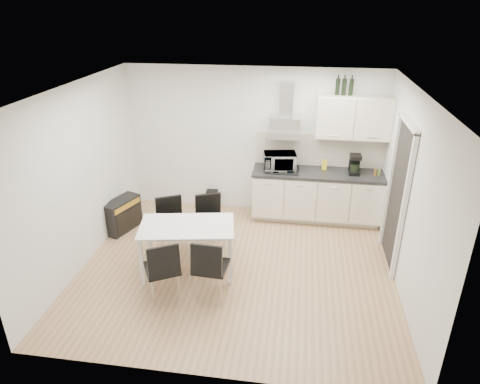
% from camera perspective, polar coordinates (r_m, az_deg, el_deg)
% --- Properties ---
extents(ground, '(4.50, 4.50, 0.00)m').
position_cam_1_polar(ground, '(6.39, -0.46, -10.06)').
color(ground, tan).
rests_on(ground, ground).
extents(wall_back, '(4.50, 0.10, 2.60)m').
position_cam_1_polar(wall_back, '(7.61, 1.83, 6.73)').
color(wall_back, silver).
rests_on(wall_back, ground).
extents(wall_front, '(4.50, 0.10, 2.60)m').
position_cam_1_polar(wall_front, '(4.04, -4.95, -10.86)').
color(wall_front, silver).
rests_on(wall_front, ground).
extents(wall_left, '(0.10, 4.00, 2.60)m').
position_cam_1_polar(wall_left, '(6.47, -20.62, 1.79)').
color(wall_left, silver).
rests_on(wall_left, ground).
extents(wall_right, '(0.10, 4.00, 2.60)m').
position_cam_1_polar(wall_right, '(5.87, 21.75, -0.71)').
color(wall_right, silver).
rests_on(wall_right, ground).
extents(ceiling, '(4.50, 4.50, 0.00)m').
position_cam_1_polar(ceiling, '(5.36, -0.55, 13.45)').
color(ceiling, white).
rests_on(ceiling, wall_back).
extents(doorway, '(0.08, 1.04, 2.10)m').
position_cam_1_polar(doorway, '(6.45, 20.10, -0.62)').
color(doorway, white).
rests_on(doorway, ground).
extents(kitchenette, '(2.22, 0.64, 2.52)m').
position_cam_1_polar(kitchenette, '(7.48, 10.57, 2.16)').
color(kitchenette, beige).
rests_on(kitchenette, ground).
extents(dining_table, '(1.40, 0.95, 0.75)m').
position_cam_1_polar(dining_table, '(6.02, -7.08, -5.20)').
color(dining_table, white).
rests_on(dining_table, ground).
extents(chair_far_left, '(0.62, 0.64, 0.88)m').
position_cam_1_polar(chair_far_left, '(6.61, -9.06, -4.65)').
color(chair_far_left, black).
rests_on(chair_far_left, ground).
extents(chair_far_right, '(0.60, 0.63, 0.88)m').
position_cam_1_polar(chair_far_right, '(6.62, -3.92, -4.33)').
color(chair_far_right, black).
rests_on(chair_far_right, ground).
extents(chair_near_left, '(0.63, 0.65, 0.88)m').
position_cam_1_polar(chair_near_left, '(5.68, -10.34, -10.08)').
color(chair_near_left, black).
rests_on(chair_near_left, ground).
extents(chair_near_right, '(0.47, 0.53, 0.88)m').
position_cam_1_polar(chair_near_right, '(5.64, -3.87, -9.99)').
color(chair_near_right, black).
rests_on(chair_near_right, ground).
extents(guitar_amp, '(0.50, 0.72, 0.56)m').
position_cam_1_polar(guitar_amp, '(7.50, -15.42, -2.92)').
color(guitar_amp, black).
rests_on(guitar_amp, ground).
extents(floor_speaker, '(0.21, 0.19, 0.34)m').
position_cam_1_polar(floor_speaker, '(8.05, -3.73, -0.93)').
color(floor_speaker, black).
rests_on(floor_speaker, ground).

